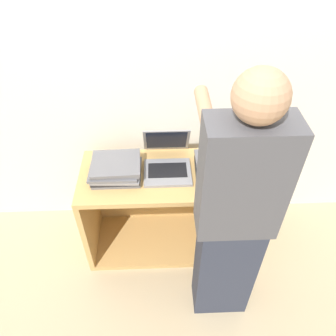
# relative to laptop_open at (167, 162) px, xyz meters

# --- Properties ---
(ground_plane) EXTENTS (12.00, 12.00, 0.00)m
(ground_plane) POSITION_rel_laptop_open_xyz_m (0.00, -0.32, -0.78)
(ground_plane) COLOR tan
(wall_back) EXTENTS (8.00, 0.05, 2.40)m
(wall_back) POSITION_rel_laptop_open_xyz_m (0.00, 0.30, 0.42)
(wall_back) COLOR silver
(wall_back) RESTS_ON ground_plane
(cart) EXTENTS (1.16, 0.52, 0.73)m
(cart) POSITION_rel_laptop_open_xyz_m (0.00, 0.00, -0.41)
(cart) COLOR tan
(cart) RESTS_ON ground_plane
(laptop_open) EXTENTS (0.31, 0.37, 0.25)m
(laptop_open) POSITION_rel_laptop_open_xyz_m (0.00, 0.00, 0.00)
(laptop_open) COLOR gray
(laptop_open) RESTS_ON cart
(laptop_stack_left) EXTENTS (0.33, 0.28, 0.11)m
(laptop_stack_left) POSITION_rel_laptop_open_xyz_m (-0.33, -0.06, 0.00)
(laptop_stack_left) COLOR slate
(laptop_stack_left) RESTS_ON cart
(laptop_stack_right) EXTENTS (0.33, 0.28, 0.09)m
(laptop_stack_right) POSITION_rel_laptop_open_xyz_m (0.34, -0.06, -0.01)
(laptop_stack_right) COLOR #232326
(laptop_stack_right) RESTS_ON cart
(person) EXTENTS (0.40, 0.53, 1.69)m
(person) POSITION_rel_laptop_open_xyz_m (0.33, -0.56, 0.08)
(person) COLOR #2D3342
(person) RESTS_ON ground_plane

